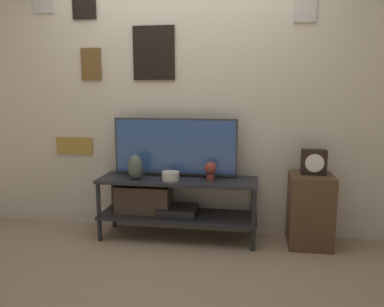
{
  "coord_description": "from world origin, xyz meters",
  "views": [
    {
      "loc": [
        0.67,
        -3.05,
        1.37
      ],
      "look_at": [
        0.13,
        0.26,
        0.81
      ],
      "focal_mm": 35.0,
      "sensor_mm": 36.0,
      "label": 1
    }
  ],
  "objects_px": {
    "vase_urn_stoneware": "(135,167)",
    "decorative_bust": "(210,169)",
    "television": "(175,147)",
    "mantel_clock": "(314,162)",
    "vase_wide_bowl": "(170,176)"
  },
  "relations": [
    {
      "from": "decorative_bust",
      "to": "mantel_clock",
      "type": "height_order",
      "value": "mantel_clock"
    },
    {
      "from": "television",
      "to": "decorative_bust",
      "type": "relative_size",
      "value": 6.79
    },
    {
      "from": "television",
      "to": "vase_urn_stoneware",
      "type": "distance_m",
      "value": 0.42
    },
    {
      "from": "decorative_bust",
      "to": "mantel_clock",
      "type": "xyz_separation_m",
      "value": [
        0.9,
        0.06,
        0.08
      ]
    },
    {
      "from": "vase_urn_stoneware",
      "to": "mantel_clock",
      "type": "distance_m",
      "value": 1.59
    },
    {
      "from": "vase_wide_bowl",
      "to": "mantel_clock",
      "type": "height_order",
      "value": "mantel_clock"
    },
    {
      "from": "television",
      "to": "mantel_clock",
      "type": "distance_m",
      "value": 1.25
    },
    {
      "from": "vase_urn_stoneware",
      "to": "mantel_clock",
      "type": "height_order",
      "value": "mantel_clock"
    },
    {
      "from": "vase_wide_bowl",
      "to": "television",
      "type": "bearing_deg",
      "value": 87.52
    },
    {
      "from": "vase_urn_stoneware",
      "to": "television",
      "type": "bearing_deg",
      "value": 28.74
    },
    {
      "from": "vase_urn_stoneware",
      "to": "decorative_bust",
      "type": "distance_m",
      "value": 0.68
    },
    {
      "from": "vase_urn_stoneware",
      "to": "decorative_bust",
      "type": "xyz_separation_m",
      "value": [
        0.68,
        0.07,
        -0.01
      ]
    },
    {
      "from": "television",
      "to": "vase_urn_stoneware",
      "type": "xyz_separation_m",
      "value": [
        -0.33,
        -0.18,
        -0.17
      ]
    },
    {
      "from": "vase_urn_stoneware",
      "to": "vase_wide_bowl",
      "type": "bearing_deg",
      "value": 0.89
    },
    {
      "from": "television",
      "to": "vase_urn_stoneware",
      "type": "height_order",
      "value": "television"
    }
  ]
}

